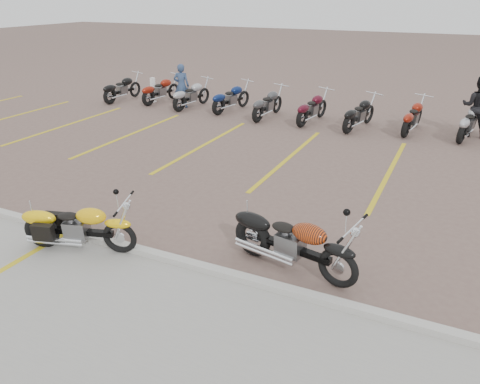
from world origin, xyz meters
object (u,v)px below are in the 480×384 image
object	(u,v)px
yellow_cruiser	(77,228)
flame_cruiser	(291,244)
person_b	(477,106)
bollard	(153,90)
person_a	(181,86)

from	to	relation	value
yellow_cruiser	flame_cruiser	xyz separation A→B (m)	(3.59, 1.02, 0.05)
person_b	yellow_cruiser	bearing A→B (deg)	69.41
yellow_cruiser	bollard	bearing A→B (deg)	102.50
person_b	flame_cruiser	bearing A→B (deg)	84.32
person_a	bollard	world-z (taller)	person_a
person_a	person_b	world-z (taller)	person_b
flame_cruiser	bollard	world-z (taller)	bollard
yellow_cruiser	person_a	size ratio (longest dim) A/B	1.21
yellow_cruiser	bollard	distance (m)	12.13
yellow_cruiser	person_a	world-z (taller)	person_a
flame_cruiser	person_b	distance (m)	10.18
person_a	bollard	distance (m)	1.64
yellow_cruiser	person_b	size ratio (longest dim) A/B	1.07
yellow_cruiser	person_b	distance (m)	12.50
yellow_cruiser	flame_cruiser	size ratio (longest dim) A/B	0.89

